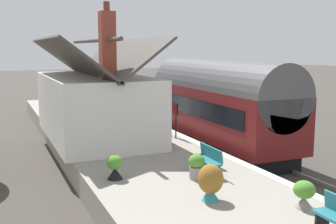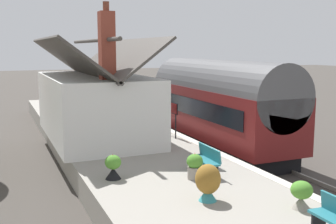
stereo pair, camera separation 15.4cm
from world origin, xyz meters
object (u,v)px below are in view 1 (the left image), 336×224
at_px(planter_bench_left, 211,182).
at_px(planter_edge_far, 197,166).
at_px(planter_bench_right, 115,167).
at_px(planter_under_sign, 304,194).
at_px(bench_mid_platform, 98,103).
at_px(bench_platform_end, 208,159).
at_px(station_building, 95,103).
at_px(train, 219,104).
at_px(lamp_post_platform, 118,73).
at_px(planter_edge_near, 107,99).
at_px(station_sign_board, 173,111).

xyz_separation_m(planter_bench_left, planter_edge_far, (1.76, -0.50, -0.09)).
height_order(planter_bench_right, planter_under_sign, planter_bench_right).
bearing_deg(bench_mid_platform, bench_platform_end, 179.52).
relative_size(station_building, planter_edge_far, 10.11).
bearing_deg(train, planter_edge_far, 144.70).
xyz_separation_m(planter_edge_far, lamp_post_platform, (12.44, -1.25, 2.10)).
height_order(bench_mid_platform, planter_edge_near, bench_mid_platform).
distance_m(bench_mid_platform, station_sign_board, 9.61).
bearing_deg(planter_edge_near, train, -168.14).
relative_size(station_building, bench_mid_platform, 6.01).
bearing_deg(planter_bench_left, lamp_post_platform, -7.00).
bearing_deg(train, lamp_post_platform, 26.04).
bearing_deg(bench_platform_end, lamp_post_platform, -3.23).
xyz_separation_m(planter_edge_near, planter_under_sign, (-20.76, 0.52, -0.00)).
height_order(bench_mid_platform, planter_bench_right, bench_mid_platform).
relative_size(bench_platform_end, lamp_post_platform, 0.39).
height_order(planter_bench_right, planter_edge_far, planter_edge_far).
relative_size(planter_edge_near, planter_under_sign, 0.96).
xyz_separation_m(bench_mid_platform, station_sign_board, (-9.52, -1.09, 0.71)).
bearing_deg(planter_under_sign, planter_edge_far, 23.98).
distance_m(lamp_post_platform, station_sign_board, 6.86).
xyz_separation_m(planter_bench_right, lamp_post_platform, (11.47, -3.53, 2.14)).
relative_size(bench_mid_platform, station_sign_board, 0.89).
distance_m(bench_mid_platform, lamp_post_platform, 3.52).
relative_size(train, station_sign_board, 6.39).
height_order(planter_edge_far, planter_under_sign, planter_edge_far).
height_order(train, planter_under_sign, train).
xyz_separation_m(train, planter_bench_left, (-7.88, 4.83, -0.81)).
bearing_deg(planter_bench_left, bench_platform_end, -27.05).
distance_m(station_building, bench_platform_end, 7.25).
relative_size(planter_bench_right, planter_under_sign, 1.14).
xyz_separation_m(train, station_sign_board, (-0.39, 2.56, -0.13)).
bearing_deg(planter_bench_right, station_building, -8.23).
bearing_deg(bench_mid_platform, planter_under_sign, -177.80).
xyz_separation_m(station_building, planter_bench_right, (-6.25, 0.90, -1.14)).
bearing_deg(planter_under_sign, planter_edge_near, -1.44).
distance_m(planter_edge_near, planter_edge_far, 17.74).
bearing_deg(planter_bench_right, train, -52.11).
relative_size(planter_edge_near, lamp_post_platform, 0.19).
distance_m(station_building, planter_bench_left, 9.08).
distance_m(planter_edge_far, lamp_post_platform, 12.67).
bearing_deg(train, planter_bench_right, 127.89).
relative_size(planter_bench_right, lamp_post_platform, 0.22).
bearing_deg(bench_mid_platform, station_building, 165.55).
height_order(planter_bench_left, station_sign_board, station_sign_board).
bearing_deg(planter_under_sign, lamp_post_platform, 0.53).
bearing_deg(planter_edge_far, planter_bench_left, 164.20).
bearing_deg(planter_under_sign, train, -17.65).
xyz_separation_m(bench_platform_end, planter_edge_near, (17.32, -1.35, -0.11)).
bearing_deg(bench_mid_platform, planter_bench_left, 176.02).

